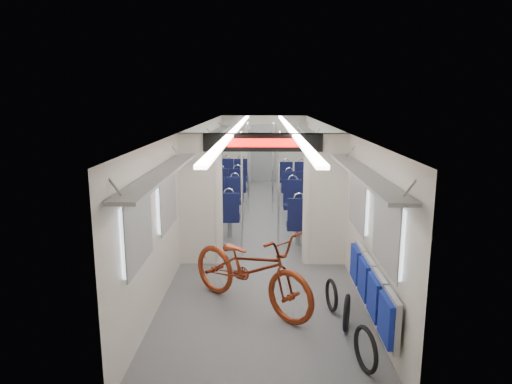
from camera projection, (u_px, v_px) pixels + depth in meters
carriage at (263, 165)px, 9.55m from camera, size 12.00×12.02×2.31m
bicycle at (251, 268)px, 6.31m from camera, size 2.13×1.99×1.14m
flip_bench at (371, 288)px, 5.63m from camera, size 0.12×2.15×0.56m
bike_hoop_a at (365, 351)px, 4.86m from camera, size 0.18×0.51×0.51m
bike_hoop_b at (347, 315)px, 5.72m from camera, size 0.18×0.47×0.48m
bike_hoop_c at (331, 297)px, 6.27m from camera, size 0.13×0.46×0.45m
seat_bay_near_left at (222, 203)px, 10.37m from camera, size 0.90×2.02×1.08m
seat_bay_near_right at (306, 209)px, 9.81m from camera, size 0.92×2.11×1.11m
seat_bay_far_left at (232, 179)px, 13.42m from camera, size 0.93×2.16×1.12m
seat_bay_far_right at (295, 181)px, 13.25m from camera, size 0.88×1.93×1.06m
stanchion_near_left at (242, 195)px, 8.28m from camera, size 0.04×0.04×2.30m
stanchion_near_right at (279, 193)px, 8.49m from camera, size 0.04×0.04×2.30m
stanchion_far_left at (248, 168)px, 11.43m from camera, size 0.05×0.05×2.30m
stanchion_far_right at (273, 169)px, 11.40m from camera, size 0.04×0.04×2.30m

